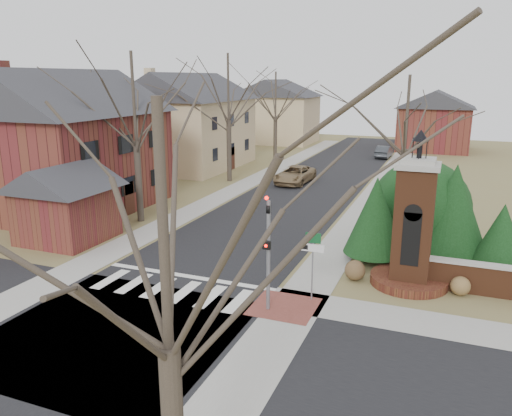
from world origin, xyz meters
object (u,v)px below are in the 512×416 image
at_px(brick_gate_monument, 412,235).
at_px(pickup_truck, 295,175).
at_px(sign_post, 313,253).
at_px(distant_car, 384,152).
at_px(traffic_signal_pole, 268,244).

distance_m(brick_gate_monument, pickup_truck, 21.02).
height_order(sign_post, distant_car, sign_post).
bearing_deg(sign_post, traffic_signal_pole, -132.43).
bearing_deg(traffic_signal_pole, distant_car, 91.32).
distance_m(brick_gate_monument, distant_car, 35.01).
bearing_deg(traffic_signal_pole, pickup_truck, 104.68).
bearing_deg(distant_car, brick_gate_monument, 101.20).
bearing_deg(distant_car, traffic_signal_pole, 93.31).
bearing_deg(sign_post, brick_gate_monument, 41.42).
bearing_deg(traffic_signal_pole, sign_post, 47.57).
height_order(traffic_signal_pole, distant_car, traffic_signal_pole).
xyz_separation_m(sign_post, distant_car, (-2.19, 37.53, -1.30)).
height_order(brick_gate_monument, distant_car, brick_gate_monument).
relative_size(brick_gate_monument, distant_car, 1.65).
relative_size(sign_post, distant_car, 0.70).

